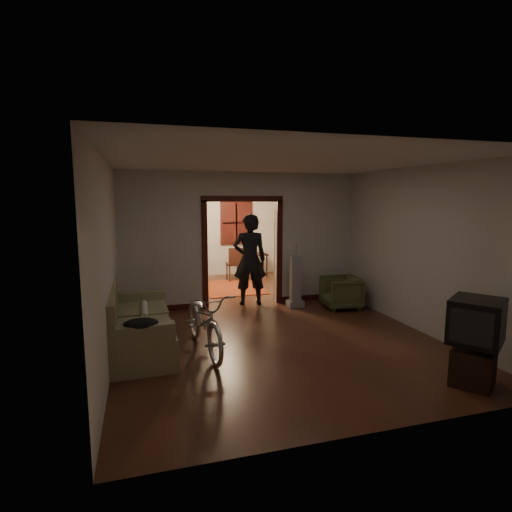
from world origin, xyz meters
name	(u,v)px	position (x,y,z in m)	size (l,w,h in m)	color
floor	(252,314)	(0.00, 0.00, 0.00)	(5.00, 8.50, 0.01)	#371B11
ceiling	(252,170)	(0.00, 0.00, 2.80)	(5.00, 8.50, 0.01)	white
wall_back	(213,228)	(0.00, 4.25, 1.40)	(5.00, 0.02, 2.80)	beige
wall_left	(115,248)	(-2.50, 0.00, 1.40)	(0.02, 8.50, 2.80)	beige
wall_right	(366,240)	(2.50, 0.00, 1.40)	(0.02, 8.50, 2.80)	beige
partition_wall	(242,240)	(0.00, 0.75, 1.40)	(5.00, 0.14, 2.80)	beige
door_casing	(242,254)	(0.00, 0.75, 1.10)	(1.74, 0.20, 2.32)	#37100C
far_window	(236,223)	(0.70, 4.21, 1.55)	(0.98, 0.06, 1.28)	black
chandelier	(225,195)	(0.00, 2.50, 2.35)	(0.24, 0.24, 0.24)	#FFE0A5
light_switch	(290,246)	(1.05, 0.68, 1.25)	(0.08, 0.01, 0.12)	silver
sofa	(138,318)	(-2.15, -1.33, 0.48)	(0.95, 2.10, 0.97)	#6A6947
rolled_paper	(144,309)	(-2.05, -1.03, 0.53)	(0.10, 0.10, 0.83)	beige
jacket	(141,323)	(-2.10, -2.24, 0.68)	(0.44, 0.33, 0.13)	black
bicycle	(204,321)	(-1.20, -1.69, 0.47)	(0.62, 1.78, 0.94)	silver
armchair	(341,292)	(1.89, -0.11, 0.33)	(0.71, 0.73, 0.67)	#48512D
tv_stand	(473,367)	(1.78, -3.68, 0.23)	(0.50, 0.45, 0.45)	black
crt_tv	(477,321)	(1.78, -3.68, 0.80)	(0.62, 0.56, 0.54)	black
vacuum	(295,282)	(1.03, 0.27, 0.54)	(0.33, 0.26, 1.08)	gray
person	(250,260)	(0.16, 0.71, 0.97)	(0.71, 0.47, 1.95)	black
oriental_rug	(230,288)	(0.10, 2.40, 0.01)	(1.46, 1.92, 0.01)	maroon
locker	(166,251)	(-1.41, 3.85, 0.83)	(0.83, 0.46, 1.66)	#283520
globe	(164,211)	(-1.41, 3.85, 1.94)	(0.30, 0.30, 0.30)	#1E5972
desk	(252,265)	(1.06, 3.78, 0.33)	(0.88, 0.49, 0.65)	black
desk_chair	(234,264)	(0.42, 3.29, 0.47)	(0.42, 0.42, 0.94)	black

